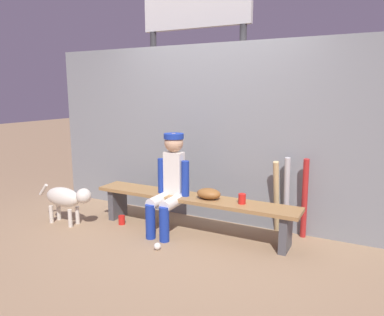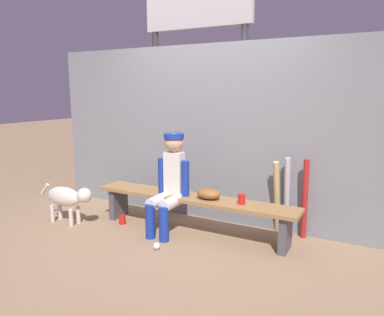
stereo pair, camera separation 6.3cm
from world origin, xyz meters
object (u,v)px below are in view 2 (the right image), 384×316
scoreboard (201,36)px  dog (67,197)px  bat_wood_natural (277,197)px  dugout_bench (192,204)px  bat_aluminum_red (305,199)px  bat_aluminum_silver (287,197)px  baseball_glove (209,194)px  baseball (157,246)px  cup_on_ground (122,220)px  cup_on_bench (242,199)px  player_seated (169,180)px

scoreboard → dog: scoreboard is taller
bat_wood_natural → dog: bat_wood_natural is taller
dugout_bench → bat_aluminum_red: bearing=18.8°
bat_wood_natural → dog: 2.53m
dugout_bench → bat_aluminum_silver: size_ratio=2.73×
bat_aluminum_red → dog: (-2.68, -0.88, -0.12)m
baseball_glove → scoreboard: bearing=120.0°
baseball → cup_on_ground: cup_on_ground is taller
dog → cup_on_ground: bearing=26.1°
dugout_bench → scoreboard: (-0.63, 1.46, 2.09)m
baseball → dog: (-1.39, 0.12, 0.30)m
cup_on_ground → bat_aluminum_silver: bearing=17.9°
bat_aluminum_red → scoreboard: bearing=149.8°
bat_aluminum_silver → cup_on_bench: bearing=-132.1°
cup_on_ground → scoreboard: size_ratio=0.03×
baseball_glove → scoreboard: scoreboard is taller
cup_on_ground → scoreboard: scoreboard is taller
baseball → scoreboard: 3.20m
dugout_bench → dog: (-1.49, -0.48, -0.00)m
dugout_bench → cup_on_bench: 0.62m
baseball_glove → cup_on_ground: size_ratio=2.55×
bat_aluminum_silver → scoreboard: scoreboard is taller
bat_wood_natural → cup_on_ground: 1.90m
scoreboard → baseball_glove: bearing=-60.0°
cup_on_ground → cup_on_bench: (1.49, 0.18, 0.43)m
bat_wood_natural → cup_on_bench: bearing=-122.6°
bat_wood_natural → player_seated: bearing=-154.6°
baseball_glove → cup_on_bench: 0.39m
cup_on_bench → dog: size_ratio=0.13×
baseball → bat_wood_natural: bearing=46.3°
dugout_bench → bat_wood_natural: (0.87, 0.42, 0.09)m
baseball_glove → bat_wood_natural: 0.79m
bat_aluminum_silver → baseball: bat_aluminum_silver is taller
scoreboard → dog: 2.98m
baseball_glove → cup_on_ground: baseball_glove is taller
bat_wood_natural → bat_aluminum_silver: size_ratio=0.96×
dugout_bench → baseball_glove: (0.21, 0.00, 0.15)m
bat_aluminum_red → baseball: bat_aluminum_red is taller
cup_on_bench → dog: (-2.09, -0.48, -0.15)m
bat_aluminum_red → cup_on_bench: size_ratio=8.29×
cup_on_ground → cup_on_bench: 1.56m
dugout_bench → baseball_glove: baseball_glove is taller
baseball_glove → scoreboard: (-0.84, 1.46, 1.94)m
baseball_glove → bat_aluminum_silver: size_ratio=0.31×
bat_aluminum_red → cup_on_bench: (-0.58, -0.41, 0.03)m
bat_aluminum_red → scoreboard: 2.89m
bat_aluminum_silver → scoreboard: size_ratio=0.26×
baseball_glove → baseball: 0.81m
player_seated → baseball: bearing=-74.4°
player_seated → bat_wood_natural: bearing=25.4°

